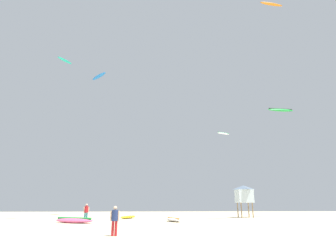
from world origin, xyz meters
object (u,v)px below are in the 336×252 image
(kite_aloft_1, at_px, (271,4))
(kite_grounded_far, at_px, (173,220))
(kite_grounded_near, at_px, (74,220))
(kite_aloft_4, at_px, (281,110))
(kite_aloft_0, at_px, (65,60))
(kite_aloft_3, at_px, (99,76))
(person_foreground, at_px, (115,218))
(person_midground, at_px, (86,211))
(kite_aloft_2, at_px, (223,133))
(kite_grounded_mid, at_px, (128,217))
(lifeguard_tower, at_px, (244,194))

(kite_aloft_1, bearing_deg, kite_grounded_far, -180.00)
(kite_grounded_near, height_order, kite_aloft_4, kite_aloft_4)
(kite_aloft_0, xyz_separation_m, kite_aloft_3, (1.83, 13.62, 4.50))
(person_foreground, height_order, person_midground, person_midground)
(kite_aloft_1, distance_m, kite_aloft_3, 30.81)
(person_foreground, distance_m, kite_aloft_2, 35.24)
(person_midground, bearing_deg, kite_grounded_far, 57.68)
(kite_aloft_1, relative_size, kite_aloft_3, 0.81)
(kite_aloft_2, bearing_deg, kite_grounded_far, -122.06)
(kite_grounded_mid, bearing_deg, kite_aloft_0, -163.86)
(kite_aloft_0, bearing_deg, kite_aloft_2, 26.95)
(kite_aloft_0, height_order, kite_aloft_3, kite_aloft_3)
(kite_grounded_near, relative_size, kite_grounded_mid, 1.24)
(lifeguard_tower, bearing_deg, kite_aloft_3, 156.72)
(kite_grounded_far, relative_size, kite_aloft_4, 0.79)
(kite_aloft_4, bearing_deg, kite_aloft_0, -169.97)
(person_foreground, relative_size, kite_aloft_0, 0.72)
(person_midground, bearing_deg, kite_grounded_mid, 119.70)
(kite_grounded_mid, height_order, kite_aloft_3, kite_aloft_3)
(kite_grounded_near, distance_m, lifeguard_tower, 22.18)
(kite_aloft_1, relative_size, kite_aloft_4, 0.78)
(person_midground, height_order, kite_aloft_1, kite_aloft_1)
(kite_grounded_far, distance_m, kite_aloft_1, 29.66)
(kite_grounded_near, height_order, kite_aloft_2, kite_aloft_2)
(kite_grounded_near, bearing_deg, kite_grounded_mid, 62.13)
(person_midground, bearing_deg, kite_aloft_2, 105.31)
(kite_grounded_near, height_order, kite_grounded_mid, kite_grounded_near)
(kite_aloft_2, relative_size, kite_aloft_3, 0.63)
(kite_aloft_2, xyz_separation_m, kite_aloft_3, (-22.34, 1.33, 10.82))
(kite_grounded_far, height_order, lifeguard_tower, lifeguard_tower)
(kite_grounded_mid, distance_m, lifeguard_tower, 15.62)
(kite_grounded_near, relative_size, kite_grounded_far, 1.30)
(kite_aloft_0, distance_m, kite_aloft_3, 14.46)
(kite_grounded_mid, relative_size, kite_aloft_2, 1.36)
(kite_grounded_mid, xyz_separation_m, lifeguard_tower, (15.28, 1.44, 2.86))
(kite_grounded_mid, bearing_deg, kite_grounded_far, -53.64)
(person_foreground, xyz_separation_m, lifeguard_tower, (14.70, 21.14, 2.14))
(person_foreground, relative_size, lifeguard_tower, 0.38)
(lifeguard_tower, height_order, kite_aloft_3, kite_aloft_3)
(kite_grounded_far, relative_size, kite_aloft_0, 1.53)
(kite_aloft_1, height_order, kite_aloft_2, kite_aloft_1)
(kite_grounded_near, distance_m, kite_aloft_2, 29.88)
(kite_grounded_mid, bearing_deg, kite_aloft_3, 122.54)
(kite_aloft_2, bearing_deg, kite_grounded_mid, -147.56)
(kite_aloft_3, distance_m, kite_aloft_4, 31.93)
(kite_aloft_0, bearing_deg, kite_grounded_mid, 16.14)
(kite_grounded_far, xyz_separation_m, kite_aloft_2, (10.32, 16.47, 13.39))
(kite_aloft_3, bearing_deg, kite_aloft_4, -15.19)
(kite_grounded_far, bearing_deg, kite_aloft_4, 28.93)
(kite_grounded_far, distance_m, kite_aloft_4, 25.45)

